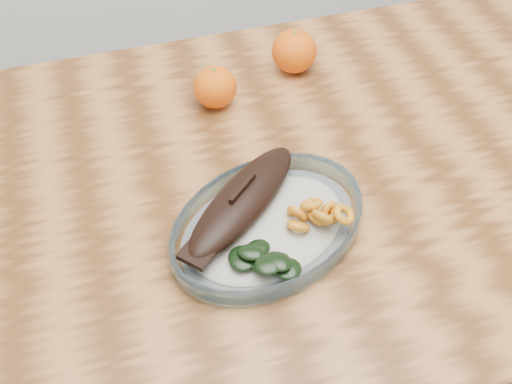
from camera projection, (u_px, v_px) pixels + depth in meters
The scene contains 4 objects.
dining_table at pixel (294, 214), 1.05m from camera, with size 1.20×0.80×0.75m.
plated_meal at pixel (267, 222), 0.88m from camera, with size 0.71×0.71×0.08m.
orange_left at pixel (215, 87), 1.06m from camera, with size 0.07×0.07×0.07m, color #FF4005.
orange_right at pixel (294, 51), 1.13m from camera, with size 0.08×0.08×0.08m, color #FF4005.
Camera 1 is at (-0.26, -0.65, 1.44)m, focal length 45.00 mm.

